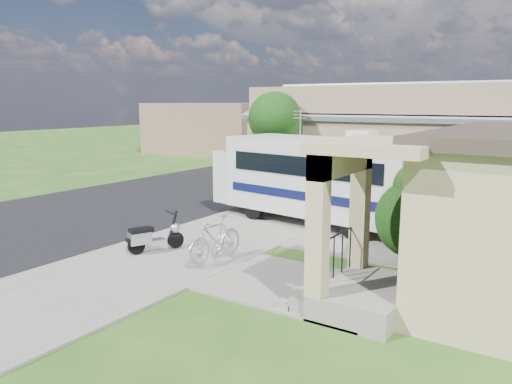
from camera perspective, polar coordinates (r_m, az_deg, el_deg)
The scene contains 18 objects.
ground at distance 13.80m, azimuth -4.05°, elevation -7.08°, with size 120.00×120.00×0.00m, color #1E4613.
street_slab at distance 26.00m, azimuth -3.71°, elevation 1.18°, with size 9.00×80.00×0.02m, color black.
sidewalk_slab at distance 22.71m, azimuth 9.46°, elevation -0.22°, with size 4.00×80.00×0.06m, color #605E56.
driveway_slab at distance 16.80m, azimuth 9.52°, elevation -3.94°, with size 7.00×6.00×0.05m, color #605E56.
walk_slab at distance 11.44m, azimuth 5.00°, elevation -10.68°, with size 4.00×3.00×0.05m, color #605E56.
warehouse at distance 25.77m, azimuth 15.27°, elevation 5.19°, with size 12.50×8.40×5.04m.
distant_bldg_far at distance 41.03m, azimuth -4.17°, elevation 7.30°, with size 10.00×8.00×4.00m, color brown.
distant_bldg_near at distance 50.11m, azimuth 6.18°, elevation 7.35°, with size 8.00×7.00×3.20m, color #796A4B.
street_tree_a at distance 22.76m, azimuth 2.44°, elevation 8.10°, with size 2.44×2.40×4.58m.
street_tree_b at distance 31.73m, azimuth 11.94°, elevation 8.76°, with size 2.44×2.40×4.73m.
street_tree_c at distance 40.23m, azimuth 16.75°, elevation 8.42°, with size 2.44×2.40×4.42m.
motorhome at distance 16.94m, azimuth 6.80°, elevation 1.79°, with size 7.66×3.30×3.80m.
shrub at distance 12.87m, azimuth 18.17°, elevation -2.55°, with size 2.18×2.08×2.67m.
scooter at distance 13.95m, azimuth -11.80°, elevation -5.02°, with size 0.90×1.55×1.08m.
bicycle at distance 12.86m, azimuth -4.68°, elevation -5.66°, with size 0.55×1.95×1.17m, color #B9B8C0.
pickup_truck at distance 27.65m, azimuth 3.22°, elevation 3.39°, with size 2.66×5.78×1.61m, color silver.
van at distance 33.55m, azimuth 7.15°, elevation 4.54°, with size 2.24×5.52×1.60m, color silver.
garden_hose at distance 12.03m, azimuth 8.68°, elevation -9.31°, with size 0.45×0.45×0.20m, color #156B25.
Camera 1 is at (8.07, -10.41, 4.11)m, focal length 35.00 mm.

